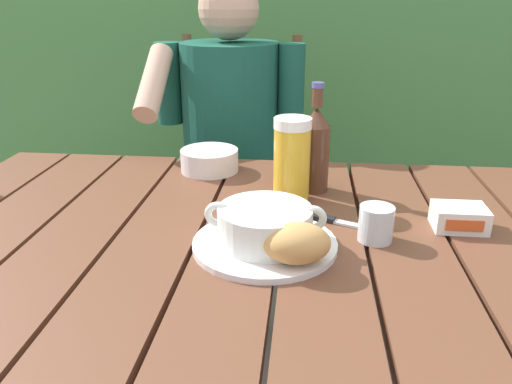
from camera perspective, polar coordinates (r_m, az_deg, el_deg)
dining_table at (r=1.04m, az=-1.76°, el=-8.70°), size 1.45×0.95×0.72m
chair_near_diner at (r=1.95m, az=-2.01°, el=0.93°), size 0.45×0.44×1.02m
person_eating at (r=1.68m, az=-3.13°, el=6.25°), size 0.48×0.47×1.23m
serving_plate at (r=0.95m, az=1.00°, el=-5.86°), size 0.27×0.27×0.01m
soup_bowl at (r=0.93m, az=1.01°, el=-3.61°), size 0.23×0.18×0.08m
bread_roll at (r=0.87m, az=4.60°, el=-5.76°), size 0.13×0.10×0.07m
beer_glass at (r=1.13m, az=4.05°, el=3.64°), size 0.08×0.08×0.19m
beer_bottle at (r=1.19m, az=6.69°, el=4.99°), size 0.07×0.07×0.26m
water_glass_small at (r=0.99m, az=13.35°, el=-3.43°), size 0.07×0.07×0.07m
butter_tub at (r=1.09m, az=21.94°, el=-2.69°), size 0.10×0.08×0.05m
table_knife at (r=1.06m, az=8.71°, el=-3.20°), size 0.16×0.08×0.01m
diner_bowl at (r=1.35m, az=-5.26°, el=3.59°), size 0.15×0.15×0.06m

